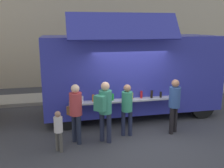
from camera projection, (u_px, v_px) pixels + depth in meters
name	position (u px, v px, depth m)	size (l,w,h in m)	color
ground_plane	(136.00, 134.00, 7.92)	(60.00, 60.00, 0.00)	#38383D
curb_strip	(27.00, 100.00, 11.33)	(28.00, 1.60, 0.15)	#9E998E
food_truck_main	(131.00, 72.00, 9.37)	(6.31, 2.86, 3.70)	#2D3198
trash_bin	(201.00, 82.00, 12.80)	(0.60, 0.60, 1.01)	#2D6538
customer_front_ordering	(127.00, 106.00, 7.59)	(0.33, 0.33, 1.61)	#1D223A
customer_mid_with_backpack	(105.00, 106.00, 7.11)	(0.55, 0.56, 1.78)	#1F2339
customer_rear_waiting	(76.00, 109.00, 7.10)	(0.43, 0.55, 1.73)	#1E2335
customer_extra_browsing	(174.00, 101.00, 7.79)	(0.35, 0.35, 1.72)	black
child_near_queue	(58.00, 128.00, 6.67)	(0.23, 0.23, 1.14)	#4D4943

